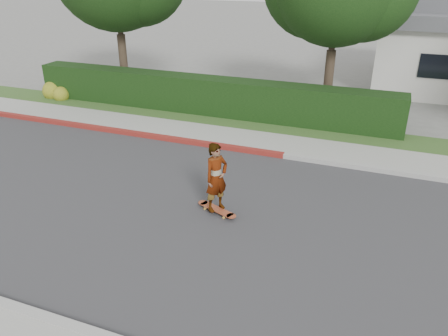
# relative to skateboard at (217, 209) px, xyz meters

# --- Properties ---
(ground) EXTENTS (120.00, 120.00, 0.00)m
(ground) POSITION_rel_skateboard_xyz_m (-0.27, -0.27, -0.10)
(ground) COLOR slate
(ground) RESTS_ON ground
(road) EXTENTS (60.00, 8.00, 0.01)m
(road) POSITION_rel_skateboard_xyz_m (-0.27, -0.27, -0.10)
(road) COLOR #2D2D30
(road) RESTS_ON ground
(curb_far) EXTENTS (60.00, 0.20, 0.15)m
(curb_far) POSITION_rel_skateboard_xyz_m (-0.27, 3.83, -0.03)
(curb_far) COLOR #9E9E99
(curb_far) RESTS_ON ground
(curb_red_section) EXTENTS (12.00, 0.21, 0.15)m
(curb_red_section) POSITION_rel_skateboard_xyz_m (-5.27, 3.83, -0.03)
(curb_red_section) COLOR maroon
(curb_red_section) RESTS_ON ground
(sidewalk_far) EXTENTS (60.00, 1.60, 0.12)m
(sidewalk_far) POSITION_rel_skateboard_xyz_m (-0.27, 4.73, -0.04)
(sidewalk_far) COLOR gray
(sidewalk_far) RESTS_ON ground
(planting_strip) EXTENTS (60.00, 1.60, 0.10)m
(planting_strip) POSITION_rel_skateboard_xyz_m (-0.27, 6.33, -0.05)
(planting_strip) COLOR #2D4C1E
(planting_strip) RESTS_ON ground
(hedge) EXTENTS (15.00, 1.00, 1.50)m
(hedge) POSITION_rel_skateboard_xyz_m (-3.27, 6.93, 0.65)
(hedge) COLOR black
(hedge) RESTS_ON ground
(flowering_shrub) EXTENTS (1.40, 1.00, 0.90)m
(flowering_shrub) POSITION_rel_skateboard_xyz_m (-10.27, 6.47, 0.23)
(flowering_shrub) COLOR #2D4C19
(flowering_shrub) RESTS_ON ground
(skateboard) EXTENTS (1.18, 0.64, 0.11)m
(skateboard) POSITION_rel_skateboard_xyz_m (0.00, 0.00, 0.00)
(skateboard) COLOR gold
(skateboard) RESTS_ON ground
(skateboarder) EXTENTS (0.66, 0.74, 1.71)m
(skateboarder) POSITION_rel_skateboard_xyz_m (0.00, 0.00, 0.87)
(skateboarder) COLOR white
(skateboarder) RESTS_ON skateboard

